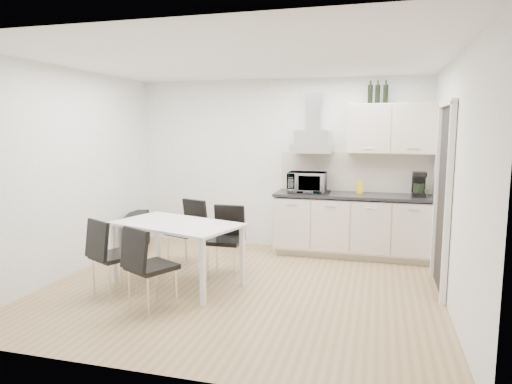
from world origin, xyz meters
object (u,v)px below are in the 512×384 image
kitchenette (355,200)px  chair_near_right (152,268)px  chair_far_right (225,242)px  guitar_amp (138,231)px  dining_table (177,229)px  floor_speaker (231,234)px  chair_near_left (115,257)px  chair_far_left (186,233)px

kitchenette → chair_near_right: size_ratio=2.86×
chair_far_right → guitar_amp: size_ratio=1.24×
dining_table → chair_near_right: (0.08, -0.77, -0.23)m
floor_speaker → chair_near_left: bearing=-90.4°
chair_far_right → chair_far_left: bearing=-25.6°
chair_near_right → chair_near_left: bearing=-176.0°
dining_table → chair_near_right: bearing=-67.3°
chair_far_right → guitar_amp: (-1.76, 0.92, -0.17)m
chair_far_left → chair_far_right: 0.74m
kitchenette → guitar_amp: (-3.28, -0.44, -0.56)m
chair_near_left → guitar_amp: (-0.80, 1.89, -0.17)m
chair_far_left → chair_near_right: same height
kitchenette → chair_far_right: size_ratio=2.86×
dining_table → chair_far_right: bearing=63.1°
guitar_amp → floor_speaker: guitar_amp is taller
chair_far_right → guitar_amp: 1.99m
kitchenette → guitar_amp: kitchenette is taller
chair_far_left → chair_near_left: same height
dining_table → chair_far_right: chair_far_right is taller
kitchenette → dining_table: 2.68m
kitchenette → guitar_amp: bearing=-172.3°
chair_far_right → floor_speaker: size_ratio=2.57×
dining_table → floor_speaker: dining_table is taller
dining_table → chair_far_right: (0.44, 0.46, -0.23)m
chair_near_left → chair_near_right: 0.65m
dining_table → chair_far_left: bearing=123.8°
kitchenette → chair_far_left: (-2.19, -1.05, -0.39)m
dining_table → chair_far_left: size_ratio=1.88×
chair_near_right → guitar_amp: 2.56m
guitar_amp → floor_speaker: (1.33, 0.61, -0.10)m
chair_near_left → guitar_amp: bearing=140.1°
chair_far_left → floor_speaker: size_ratio=2.57×
dining_table → chair_near_left: bearing=-118.3°
kitchenette → floor_speaker: bearing=175.2°
dining_table → kitchenette: bearing=59.9°
chair_far_left → guitar_amp: 1.26m
kitchenette → chair_far_left: kitchenette is taller
chair_far_left → chair_near_right: size_ratio=1.00×
chair_near_left → floor_speaker: 2.56m
kitchenette → chair_far_right: 2.07m
guitar_amp → floor_speaker: bearing=4.5°
dining_table → chair_far_right: 0.68m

